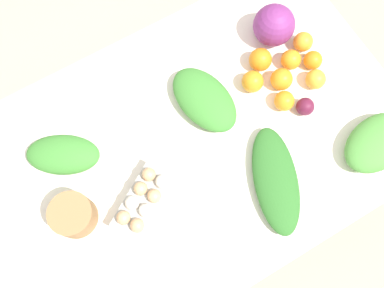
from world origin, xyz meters
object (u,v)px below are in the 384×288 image
cabbage_purple (274,25)px  egg_carton (144,201)px  greens_bunch_beet_tops (276,180)px  orange_2 (303,42)px  paper_bag (73,215)px  orange_6 (313,60)px  greens_bunch_kale (377,142)px  orange_7 (284,101)px  greens_bunch_chard (63,155)px  orange_1 (281,79)px  beet_root (305,107)px  greens_bunch_scallion (204,100)px  orange_5 (253,82)px  orange_4 (260,60)px  orange_3 (316,79)px  orange_0 (291,60)px

cabbage_purple → egg_carton: (-0.69, -0.31, -0.03)m
greens_bunch_beet_tops → orange_2: 0.52m
paper_bag → orange_6: 0.96m
greens_bunch_kale → orange_7: 0.33m
greens_bunch_chard → greens_bunch_kale: bearing=-28.0°
greens_bunch_beet_tops → orange_1: orange_1 is taller
greens_bunch_chard → beet_root: greens_bunch_chard is taller
greens_bunch_scallion → orange_5: size_ratio=3.59×
greens_bunch_beet_tops → orange_6: 0.46m
greens_bunch_kale → orange_4: (-0.17, 0.45, -0.00)m
orange_3 → paper_bag: bearing=-179.5°
orange_5 → greens_bunch_beet_tops: bearing=-110.2°
greens_bunch_kale → orange_4: greens_bunch_kale is taller
orange_3 → greens_bunch_kale: bearing=-82.4°
orange_1 → orange_3: 0.12m
greens_bunch_chard → orange_7: bearing=-15.7°
greens_bunch_scallion → orange_1: bearing=-14.2°
greens_bunch_beet_tops → orange_1: size_ratio=4.67×
greens_bunch_beet_tops → orange_6: (0.35, 0.29, 0.00)m
greens_bunch_kale → orange_0: size_ratio=3.60×
orange_2 → orange_7: 0.24m
orange_3 → orange_4: size_ratio=0.85×
orange_0 → orange_5: 0.16m
cabbage_purple → greens_bunch_kale: bearing=-82.9°
orange_4 → orange_7: size_ratio=1.17×
greens_bunch_chard → orange_0: greens_bunch_chard is taller
greens_bunch_chard → orange_5: bearing=-7.7°
orange_3 → beet_root: bearing=-143.6°
egg_carton → greens_bunch_scallion: 0.40m
beet_root → orange_5: (-0.11, 0.17, 0.01)m
egg_carton → greens_bunch_scallion: size_ratio=0.96×
orange_5 → cabbage_purple: bearing=38.4°
greens_bunch_beet_tops → orange_5: bearing=69.8°
orange_6 → orange_0: bearing=149.2°
greens_bunch_chard → orange_6: bearing=-8.0°
beet_root → orange_2: size_ratio=0.89×
orange_1 → orange_7: bearing=-116.3°
orange_2 → orange_3: same height
greens_bunch_scallion → orange_0: 0.34m
greens_bunch_chard → greens_bunch_beet_tops: bearing=-37.1°
greens_bunch_scallion → orange_1: (0.27, -0.07, -0.00)m
orange_2 → paper_bag: bearing=-171.2°
greens_bunch_scallion → orange_0: greens_bunch_scallion is taller
paper_bag → orange_5: 0.74m
orange_2 → orange_7: size_ratio=1.01×
orange_2 → orange_6: bearing=-98.4°
cabbage_purple → orange_3: cabbage_purple is taller
greens_bunch_scallion → orange_3: size_ratio=3.94×
greens_bunch_beet_tops → orange_7: (0.18, 0.21, 0.00)m
greens_bunch_scallion → orange_1: greens_bunch_scallion is taller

